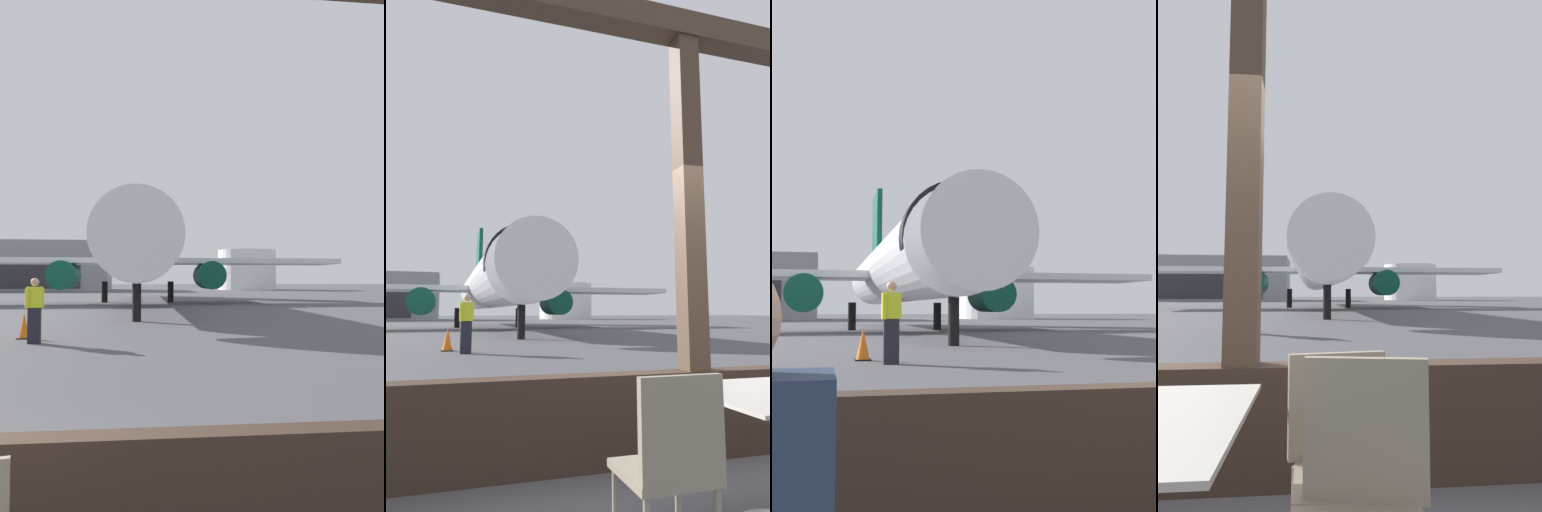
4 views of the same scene
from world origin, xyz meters
The scene contains 5 objects.
ground_plane centered at (0.00, 40.00, 0.00)m, with size 220.00×220.00×0.00m, color #4C4C51.
airplane centered at (1.20, 29.45, 3.24)m, with size 28.40×33.87×9.98m.
ground_crew_worker centered at (-1.47, 9.94, 0.90)m, with size 0.43×0.43×1.74m.
traffic_cone centered at (-1.98, 11.01, 0.35)m, with size 0.36×0.36×0.73m.
fuel_storage_tank centered at (18.50, 71.89, 3.16)m, with size 9.27×9.27×6.32m, color white.
Camera 3 is at (-2.94, -3.34, 1.14)m, focal length 44.00 mm.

